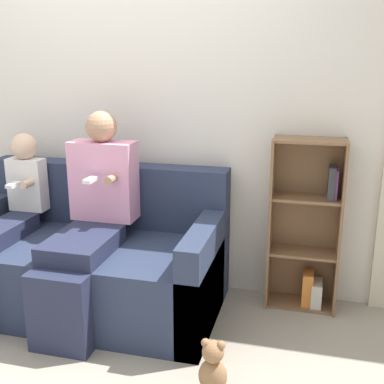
% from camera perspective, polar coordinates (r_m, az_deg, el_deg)
% --- Properties ---
extents(ground_plane, '(14.00, 14.00, 0.00)m').
position_cam_1_polar(ground_plane, '(2.98, -14.65, -17.80)').
color(ground_plane, '#9E9384').
extents(back_wall, '(10.00, 0.06, 2.55)m').
position_cam_1_polar(back_wall, '(3.45, -7.73, 9.86)').
color(back_wall, silver).
rests_on(back_wall, ground_plane).
extents(couch, '(1.72, 0.91, 0.90)m').
position_cam_1_polar(couch, '(3.30, -11.91, -8.01)').
color(couch, '#28334C').
rests_on(couch, ground_plane).
extents(adult_seated, '(0.42, 0.83, 1.29)m').
position_cam_1_polar(adult_seated, '(3.05, -12.01, -2.86)').
color(adult_seated, '#232842').
rests_on(adult_seated, ground_plane).
extents(child_seated, '(0.26, 0.86, 1.12)m').
position_cam_1_polar(child_seated, '(3.34, -21.55, -3.67)').
color(child_seated, '#232842').
rests_on(child_seated, ground_plane).
extents(bookshelf, '(0.45, 0.24, 1.13)m').
position_cam_1_polar(bookshelf, '(3.25, 13.54, -4.39)').
color(bookshelf, brown).
rests_on(bookshelf, ground_plane).
extents(teddy_bear, '(0.14, 0.12, 0.29)m').
position_cam_1_polar(teddy_bear, '(2.54, 2.49, -20.08)').
color(teddy_bear, '#936B47').
rests_on(teddy_bear, ground_plane).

